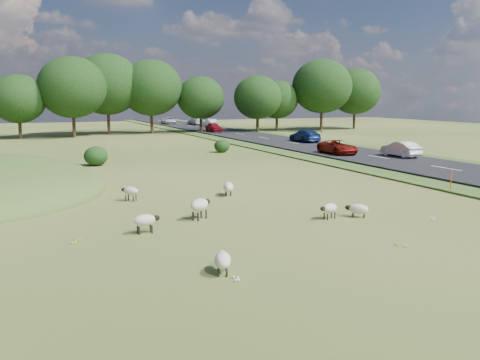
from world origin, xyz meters
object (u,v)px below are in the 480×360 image
object	(u,v)px
sheep_2	(130,191)
sheep_4	(223,260)
car_6	(169,121)
car_4	(305,136)
car_0	(210,123)
car_1	(401,149)
car_3	(214,127)
sheep_5	(145,220)
car_2	(196,121)
sheep_1	(200,205)
sheep_6	(228,187)
sheep_3	(358,209)
car_7	(338,147)
marker_post	(451,180)
sheep_0	(329,208)

from	to	relation	value
sheep_2	sheep_4	bearing A→B (deg)	142.46
car_6	car_4	bearing A→B (deg)	-85.42
car_0	car_1	distance (m)	50.69
sheep_4	car_6	bearing A→B (deg)	5.86
car_6	car_3	bearing A→B (deg)	-90.00
sheep_5	car_2	xyz separation A→B (m)	(26.25, 76.04, 0.46)
car_6	sheep_5	bearing A→B (deg)	-105.40
car_1	sheep_1	bearing A→B (deg)	33.35
sheep_5	car_4	xyz separation A→B (m)	(26.25, 34.12, 0.42)
sheep_6	car_2	size ratio (longest dim) A/B	0.25
sheep_1	car_2	distance (m)	78.08
sheep_6	car_1	bearing A→B (deg)	139.48
sheep_1	car_1	xyz separation A→B (m)	(23.46, 15.44, 0.26)
sheep_4	sheep_6	distance (m)	13.25
sheep_2	sheep_3	size ratio (longest dim) A/B	1.02
sheep_4	car_7	distance (m)	34.34
sheep_3	marker_post	bearing A→B (deg)	-113.18
car_0	car_2	size ratio (longest dim) A/B	0.81
car_4	sheep_2	bearing A→B (deg)	46.70
sheep_0	car_4	xyz separation A→B (m)	(18.12, 34.72, 0.47)
car_0	car_7	bearing A→B (deg)	85.33
sheep_4	marker_post	bearing A→B (deg)	-43.59
sheep_3	car_6	bearing A→B (deg)	-54.99
sheep_0	car_0	size ratio (longest dim) A/B	0.24
sheep_2	sheep_5	bearing A→B (deg)	134.70
sheep_4	car_6	xyz separation A→B (m)	(21.32, 87.27, 0.47)
sheep_4	car_6	size ratio (longest dim) A/B	0.26
sheep_5	car_6	world-z (taller)	car_6
car_2	car_7	size ratio (longest dim) A/B	1.17
sheep_0	sheep_6	xyz separation A→B (m)	(-2.07, 7.14, -0.03)
sheep_5	car_1	world-z (taller)	car_1
sheep_0	car_2	bearing A→B (deg)	-119.44
car_6	car_2	bearing A→B (deg)	-55.22
car_2	car_1	bearing A→B (deg)	90.00
car_1	car_4	xyz separation A→B (m)	(0.00, 17.12, 0.05)
car_4	car_2	bearing A→B (deg)	-90.00
sheep_0	sheep_2	distance (m)	10.64
marker_post	car_6	world-z (taller)	car_6
sheep_3	car_4	world-z (taller)	car_4
sheep_1	sheep_5	xyz separation A→B (m)	(-2.80, -1.56, -0.11)
sheep_5	car_6	size ratio (longest dim) A/B	0.24
car_0	car_6	world-z (taller)	car_0
car_2	car_7	distance (m)	55.02
sheep_1	sheep_3	xyz separation A→B (m)	(6.76, -2.31, -0.27)
sheep_1	car_4	world-z (taller)	car_4
marker_post	car_1	size ratio (longest dim) A/B	0.30
sheep_6	car_4	size ratio (longest dim) A/B	0.27
sheep_0	car_3	size ratio (longest dim) A/B	0.26
sheep_0	car_7	xyz separation A→B (m)	(14.32, 21.75, 0.37)
sheep_2	car_3	size ratio (longest dim) A/B	0.25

